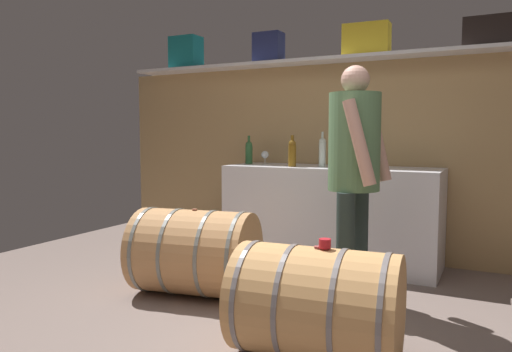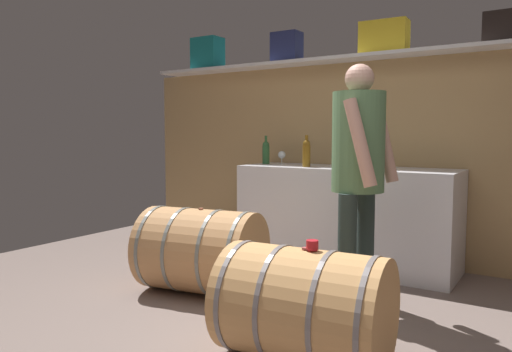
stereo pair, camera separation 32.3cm
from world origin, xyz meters
The scene contains 16 objects.
ground_plane centered at (0.00, 0.63, -0.01)m, with size 6.80×8.25×0.02m, color #72625B.
back_wall_panel centered at (0.00, 2.53, 0.96)m, with size 5.60×0.10×1.91m, color tan.
high_shelf_board centered at (0.00, 2.38, 1.93)m, with size 5.15×0.40×0.03m, color silver.
toolcase_teal centered at (-2.03, 2.38, 2.12)m, with size 0.33×0.22×0.36m, color #167477.
toolcase_navy centered at (-1.01, 2.38, 2.10)m, with size 0.29×0.19×0.31m, color navy.
toolcase_yellow centered at (0.00, 2.38, 2.09)m, with size 0.42×0.20×0.30m, color yellow.
toolcase_black centered at (1.04, 2.38, 2.07)m, with size 0.41×0.25×0.25m, color black.
work_cabinet centered at (-0.25, 2.14, 0.46)m, with size 1.98×0.66×0.92m, color white.
wine_bottle_green centered at (-1.13, 2.18, 1.04)m, with size 0.07×0.07×0.29m.
wine_bottle_clear centered at (-0.31, 2.06, 1.06)m, with size 0.06×0.06×0.33m.
wine_bottle_amber centered at (-0.58, 1.98, 1.05)m, with size 0.07×0.07×0.29m.
wine_glass centered at (-0.98, 2.23, 1.01)m, with size 0.08×0.08×0.13m.
wine_barrel_near centered at (0.30, 0.22, 0.31)m, with size 0.92×0.67×0.62m.
wine_barrel_far centered at (-0.89, 0.82, 0.33)m, with size 0.98×0.78×0.66m.
tasting_cup centered at (0.35, 0.22, 0.64)m, with size 0.06×0.06×0.05m, color red.
winemaker_pouring centered at (0.25, 1.13, 1.04)m, with size 0.41×0.51×1.69m.
Camera 1 is at (1.16, -2.21, 1.22)m, focal length 34.11 mm.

